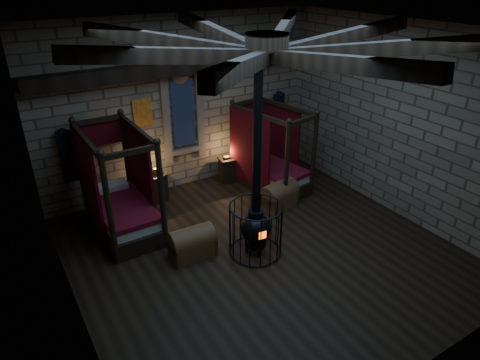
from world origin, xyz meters
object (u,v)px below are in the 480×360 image
bed_right (269,168)px  stove (256,225)px  trunk_left (192,243)px  trunk_right (279,196)px  bed_left (121,206)px

bed_right → stove: (-1.89, -2.23, 0.12)m
trunk_left → trunk_right: size_ratio=0.91×
bed_left → trunk_left: bed_left is taller
trunk_right → bed_right: bearing=55.5°
trunk_right → trunk_left: bearing=-177.6°
trunk_left → bed_left: bearing=119.3°
trunk_left → trunk_right: 2.66m
trunk_right → stove: bearing=-152.1°
trunk_right → stove: 1.96m
bed_right → bed_left: bearing=170.7°
bed_left → trunk_right: (3.42, -0.99, -0.27)m
stove → bed_right: bearing=55.5°
bed_left → stove: bearing=-49.4°
bed_left → bed_right: 3.83m
bed_left → bed_right: bed_left is taller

